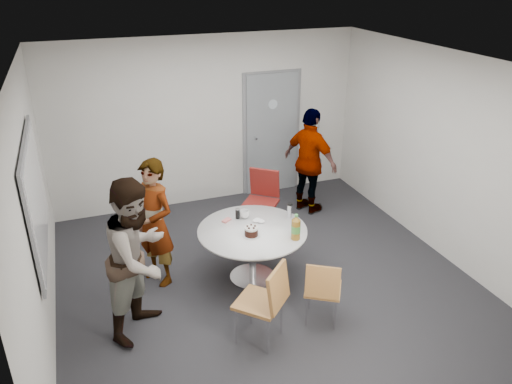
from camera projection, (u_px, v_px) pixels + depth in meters
name	position (u px, v px, depth m)	size (l,w,h in m)	color
floor	(263.00, 277.00, 6.38)	(5.00, 5.00, 0.00)	black
ceiling	(265.00, 63.00, 5.25)	(5.00, 5.00, 0.00)	silver
wall_back	(207.00, 122.00, 7.95)	(5.00, 5.00, 0.00)	beige
wall_left	(33.00, 215.00, 5.03)	(5.00, 5.00, 0.00)	beige
wall_right	(440.00, 154.00, 6.61)	(5.00, 5.00, 0.00)	beige
wall_front	(385.00, 307.00, 3.69)	(5.00, 5.00, 0.00)	beige
door	(271.00, 134.00, 8.41)	(1.02, 0.17, 2.12)	gray
whiteboard	(36.00, 197.00, 5.17)	(0.04, 1.90, 1.25)	slate
table	(255.00, 236.00, 6.12)	(1.34, 1.34, 1.02)	silver
chair_near_left	(267.00, 297.00, 5.07)	(0.65, 0.65, 0.93)	brown
chair_near_right	(323.00, 287.00, 5.36)	(0.54, 0.55, 0.80)	brown
chair_far	(262.00, 195.00, 7.22)	(0.66, 0.67, 0.97)	maroon
person_main	(155.00, 223.00, 6.00)	(0.59, 0.39, 1.62)	#A5C6EA
person_left	(139.00, 257.00, 5.16)	(0.86, 0.67, 1.77)	white
person_right	(310.00, 162.00, 7.74)	(0.99, 0.41, 1.69)	black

